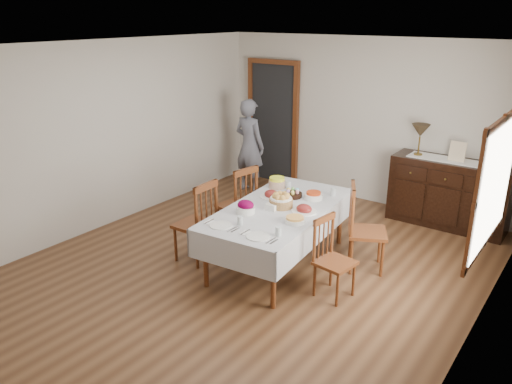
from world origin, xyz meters
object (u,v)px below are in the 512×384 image
Objects in this scene: table_lamp at (421,131)px; dining_table at (279,214)px; person at (249,143)px; chair_right_far at (363,227)px; chair_right_near at (332,257)px; chair_left_far at (239,203)px; chair_left_near at (198,221)px; sideboard at (449,193)px.

dining_table is at bearing -108.90° from table_lamp.
person reaches higher than table_lamp.
dining_table is 1.32× the size of person.
dining_table is 1.01m from chair_right_far.
chair_right_near reaches higher than dining_table.
chair_left_far is at bearing 156.33° from dining_table.
person is 3.71× the size of table_lamp.
table_lamp reaches higher than chair_left_far.
chair_left_near is 1.17× the size of chair_right_near.
table_lamp reaches higher than dining_table.
sideboard is at bearing 142.04° from chair_left_near.
chair_right_near is 2.81m from table_lamp.
dining_table is 4.88× the size of table_lamp.
dining_table is 1.00m from chair_left_near.
chair_right_far is 2.30× the size of table_lamp.
table_lamp is (2.71, 0.47, 0.48)m from person.
table_lamp is (1.64, 2.12, 0.80)m from chair_left_far.
dining_table is 0.88m from chair_left_far.
person is (-1.06, 1.66, 0.33)m from chair_left_far.
chair_right_far is (1.70, 0.21, 0.01)m from chair_left_far.
dining_table is at bearing 137.97° from person.
sideboard is at bearing 2.47° from table_lamp.
chair_right_near is 2.73m from sideboard.
sideboard is 0.98m from table_lamp.
chair_right_far reaches higher than chair_right_near.
person reaches higher than sideboard.
chair_right_far is 0.62× the size of person.
sideboard reaches higher than chair_right_near.
chair_left_near is 0.64× the size of sideboard.
person is at bearing -171.37° from sideboard.
table_lamp is at bearing 9.12° from chair_right_near.
dining_table is 2.51× the size of chair_right_near.
chair_left_far is at bearing -127.76° from table_lamp.
chair_right_near is (1.69, -0.55, -0.07)m from chair_left_far.
table_lamp is (-0.50, -0.02, 0.84)m from sideboard.
sideboard is 3.26m from person.
chair_left_far is 1.16× the size of chair_right_near.
chair_right_far is (0.01, 0.75, 0.08)m from chair_right_near.
person is at bearing -136.61° from chair_left_far.
chair_left_far is (-0.82, 0.28, -0.13)m from dining_table.
chair_right_near is at bearing 151.90° from chair_right_far.
chair_left_far is 0.61× the size of person.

